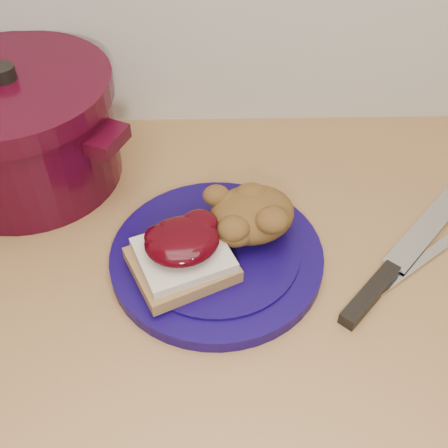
{
  "coord_description": "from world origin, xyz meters",
  "views": [
    {
      "loc": [
        -0.05,
        0.99,
        1.46
      ],
      "look_at": [
        -0.04,
        1.49,
        0.95
      ],
      "focal_mm": 45.0,
      "sensor_mm": 36.0,
      "label": 1
    }
  ],
  "objects_px": {
    "chef_knife": "(387,275)",
    "dutch_oven": "(20,129)",
    "butter_knife": "(410,268)",
    "pepper_grinder": "(30,114)",
    "plate": "(217,257)"
  },
  "relations": [
    {
      "from": "chef_knife",
      "to": "butter_knife",
      "type": "relative_size",
      "value": 1.29
    },
    {
      "from": "chef_knife",
      "to": "dutch_oven",
      "type": "bearing_deg",
      "value": 108.08
    },
    {
      "from": "pepper_grinder",
      "to": "butter_knife",
      "type": "bearing_deg",
      "value": -26.51
    },
    {
      "from": "plate",
      "to": "dutch_oven",
      "type": "relative_size",
      "value": 0.73
    },
    {
      "from": "chef_knife",
      "to": "pepper_grinder",
      "type": "height_order",
      "value": "pepper_grinder"
    },
    {
      "from": "chef_knife",
      "to": "butter_knife",
      "type": "distance_m",
      "value": 0.04
    },
    {
      "from": "pepper_grinder",
      "to": "plate",
      "type": "bearing_deg",
      "value": -40.98
    },
    {
      "from": "plate",
      "to": "dutch_oven",
      "type": "height_order",
      "value": "dutch_oven"
    },
    {
      "from": "plate",
      "to": "pepper_grinder",
      "type": "xyz_separation_m",
      "value": [
        -0.28,
        0.25,
        0.06
      ]
    },
    {
      "from": "plate",
      "to": "pepper_grinder",
      "type": "bearing_deg",
      "value": 139.02
    },
    {
      "from": "plate",
      "to": "chef_knife",
      "type": "distance_m",
      "value": 0.22
    },
    {
      "from": "butter_knife",
      "to": "dutch_oven",
      "type": "relative_size",
      "value": 0.5
    },
    {
      "from": "butter_knife",
      "to": "pepper_grinder",
      "type": "bearing_deg",
      "value": 117.1
    },
    {
      "from": "chef_knife",
      "to": "dutch_oven",
      "type": "relative_size",
      "value": 0.64
    },
    {
      "from": "plate",
      "to": "pepper_grinder",
      "type": "height_order",
      "value": "pepper_grinder"
    }
  ]
}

